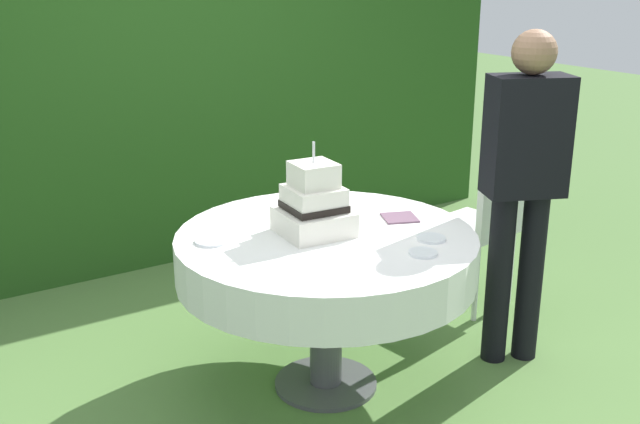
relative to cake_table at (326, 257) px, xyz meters
name	(u,v)px	position (x,y,z in m)	size (l,w,h in m)	color
ground_plane	(326,385)	(0.00, 0.00, -0.64)	(20.00, 20.00, 0.00)	#547A3D
foliage_hedge	(149,77)	(0.00, 2.05, 0.53)	(5.20, 0.48, 2.35)	#234C19
cake_table	(326,257)	(0.00, 0.00, 0.00)	(1.32, 1.32, 0.75)	#4C4C51
wedding_cake	(314,206)	(-0.04, 0.04, 0.23)	(0.32, 0.31, 0.41)	white
serving_plate_near	(331,200)	(0.28, 0.39, 0.11)	(0.15, 0.15, 0.01)	white
serving_plate_far	(212,241)	(-0.46, 0.18, 0.11)	(0.14, 0.14, 0.01)	white
serving_plate_left	(431,238)	(0.34, -0.30, 0.11)	(0.13, 0.13, 0.01)	white
serving_plate_right	(423,253)	(0.20, -0.41, 0.11)	(0.12, 0.12, 0.01)	white
napkin_stack	(400,218)	(0.40, -0.01, 0.11)	(0.15, 0.15, 0.01)	#6B4C60
garden_chair	(486,217)	(1.20, 0.23, -0.10)	(0.46, 0.46, 0.89)	white
standing_person	(523,178)	(0.91, -0.27, 0.29)	(0.41, 0.33, 1.60)	black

